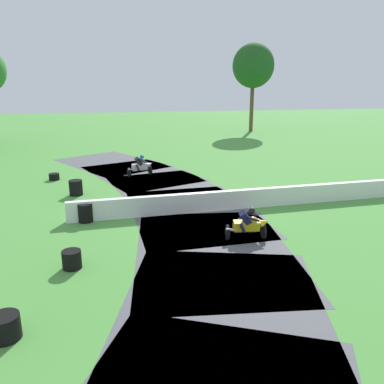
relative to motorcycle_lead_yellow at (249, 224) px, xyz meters
name	(u,v)px	position (x,y,z in m)	size (l,w,h in m)	color
ground_plane	(194,212)	(-1.38, 3.61, -0.64)	(120.00, 120.00, 0.00)	#4C933D
track_asphalt	(164,214)	(-2.80, 3.52, -0.63)	(11.27, 34.20, 0.01)	#515156
safety_barrier	(296,195)	(3.79, 3.93, -0.19)	(0.30, 21.66, 0.90)	white
motorcycle_lead_yellow	(249,224)	(0.00, 0.00, 0.00)	(1.70, 0.88, 1.43)	black
motorcycle_chase_white	(141,166)	(-3.34, 11.18, 0.02)	(1.71, 1.06, 1.42)	black
tire_stack_near	(5,327)	(-7.50, -4.61, -0.34)	(0.71, 0.71, 0.60)	black
tire_stack_mid_a	(72,259)	(-6.33, -1.17, -0.34)	(0.62, 0.62, 0.60)	black
tire_stack_mid_b	(85,213)	(-6.21, 3.21, -0.24)	(0.62, 0.62, 0.80)	black
tire_stack_far	(76,188)	(-6.99, 7.50, -0.24)	(0.70, 0.70, 0.80)	black
tire_stack_extra_a	(54,177)	(-8.62, 11.14, -0.44)	(0.62, 0.62, 0.40)	black
tree_mid_rise	(253,66)	(10.91, 31.51, 6.77)	(4.73, 4.73, 9.94)	brown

